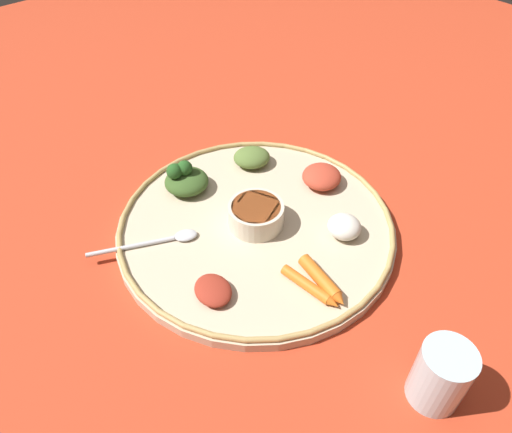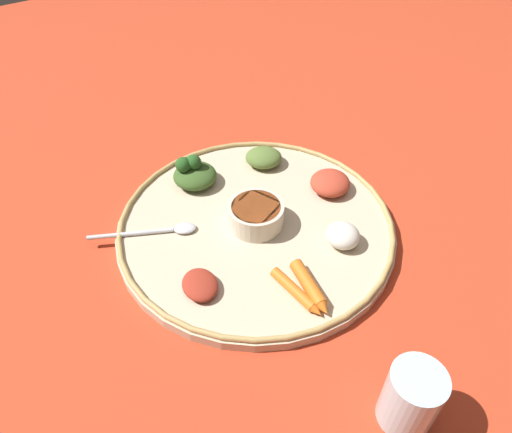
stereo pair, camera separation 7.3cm
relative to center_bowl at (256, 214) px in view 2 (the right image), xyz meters
The scene contains 13 objects.
ground_plane 0.04m from the center_bowl, ahead, with size 2.40×2.40×0.00m, color #B7381E.
platter 0.03m from the center_bowl, ahead, with size 0.43×0.43×0.02m, color #C6B293.
platter_rim 0.02m from the center_bowl, ahead, with size 0.42×0.42×0.01m, color tan.
center_bowl is the anchor object (origin of this frame).
spoon 0.15m from the center_bowl, 64.36° to the left, with size 0.08×0.15×0.01m.
greens_pile 0.14m from the center_bowl, 13.28° to the left, with size 0.10×0.10×0.05m.
carrot_near_spoon 0.15m from the center_bowl, 167.98° to the left, with size 0.09×0.02×0.01m.
carrot_outer 0.15m from the center_bowl, behind, with size 0.09×0.03×0.02m.
mound_rice_white 0.13m from the center_bowl, 141.36° to the right, with size 0.05×0.05×0.03m, color silver.
mound_beet 0.15m from the center_bowl, 115.79° to the left, with size 0.06×0.05×0.02m, color maroon.
mound_berbere_red 0.15m from the center_bowl, 89.93° to the right, with size 0.07×0.06×0.03m, color #B73D28.
mound_collards 0.15m from the center_bowl, 38.50° to the right, with size 0.06×0.06×0.03m, color #567033.
drinking_glass 0.34m from the center_bowl, behind, with size 0.06×0.06×0.09m.
Camera 2 is at (-0.44, 0.29, 0.54)m, focal length 33.68 mm.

